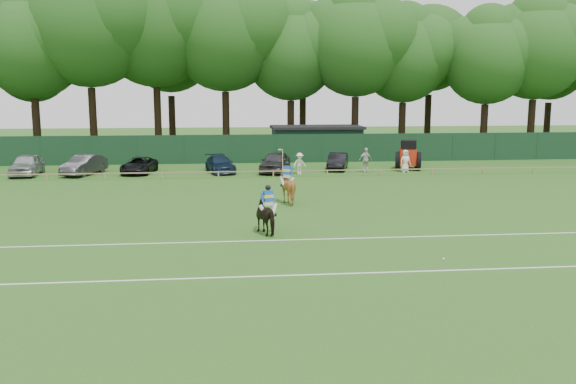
{
  "coord_description": "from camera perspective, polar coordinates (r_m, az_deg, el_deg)",
  "views": [
    {
      "loc": [
        -2.55,
        -26.01,
        6.27
      ],
      "look_at": [
        0.5,
        3.0,
        1.4
      ],
      "focal_mm": 38.0,
      "sensor_mm": 36.0,
      "label": 1
    }
  ],
  "objects": [
    {
      "name": "hatch_grey",
      "position": [
        47.19,
        -1.21,
        2.81
      ],
      "size": [
        3.11,
        4.99,
        1.59
      ],
      "primitive_type": "imported",
      "rotation": [
        0.0,
        0.0,
        -0.28
      ],
      "color": "#333235",
      "rests_on": "ground"
    },
    {
      "name": "spectator_left",
      "position": [
        46.15,
        1.09,
        2.68
      ],
      "size": [
        1.2,
        0.95,
        1.62
      ],
      "primitive_type": "imported",
      "rotation": [
        0.0,
        0.0,
        0.38
      ],
      "color": "silver",
      "rests_on": "ground"
    },
    {
      "name": "pitch_lines",
      "position": [
        23.5,
        0.45,
        -5.98
      ],
      "size": [
        60.0,
        5.1,
        0.01
      ],
      "color": "silver",
      "rests_on": "ground"
    },
    {
      "name": "suv_black",
      "position": [
        47.93,
        -13.76,
        2.43
      ],
      "size": [
        2.64,
        4.68,
        1.23
      ],
      "primitive_type": "imported",
      "rotation": [
        0.0,
        0.0,
        -0.14
      ],
      "color": "black",
      "rests_on": "ground"
    },
    {
      "name": "sedan_navy",
      "position": [
        47.43,
        -6.36,
        2.6
      ],
      "size": [
        2.66,
        4.68,
        1.28
      ],
      "primitive_type": "imported",
      "rotation": [
        0.0,
        0.0,
        0.21
      ],
      "color": "#112138",
      "rests_on": "ground"
    },
    {
      "name": "pitch_rail",
      "position": [
        44.47,
        -2.67,
        1.94
      ],
      "size": [
        62.1,
        0.1,
        0.5
      ],
      "color": "#997F5B",
      "rests_on": "ground"
    },
    {
      "name": "perimeter_fence",
      "position": [
        53.31,
        -3.24,
        4.06
      ],
      "size": [
        92.08,
        0.08,
        2.5
      ],
      "color": "#14351E",
      "rests_on": "ground"
    },
    {
      "name": "spectator_right",
      "position": [
        48.03,
        10.93,
        2.85
      ],
      "size": [
        0.93,
        0.69,
        1.75
      ],
      "primitive_type": "imported",
      "rotation": [
        0.0,
        0.0,
        0.17
      ],
      "color": "silver",
      "rests_on": "ground"
    },
    {
      "name": "ground",
      "position": [
        26.88,
        -0.39,
        -4.01
      ],
      "size": [
        160.0,
        160.0,
        0.0
      ],
      "primitive_type": "plane",
      "color": "#1E4C14",
      "rests_on": "ground"
    },
    {
      "name": "sedan_grey",
      "position": [
        48.35,
        -18.54,
        2.42
      ],
      "size": [
        2.9,
        4.76,
        1.48
      ],
      "primitive_type": "imported",
      "rotation": [
        0.0,
        0.0,
        -0.32
      ],
      "color": "#323335",
      "rests_on": "ground"
    },
    {
      "name": "horse_dark",
      "position": [
        26.95,
        -1.87,
        -2.23
      ],
      "size": [
        1.52,
        2.09,
        1.61
      ],
      "primitive_type": "imported",
      "rotation": [
        0.0,
        0.0,
        3.52
      ],
      "color": "black",
      "rests_on": "ground"
    },
    {
      "name": "tree_row",
      "position": [
        61.5,
        -1.73,
        3.62
      ],
      "size": [
        96.0,
        12.0,
        21.0
      ],
      "primitive_type": null,
      "color": "#26561C",
      "rests_on": "ground"
    },
    {
      "name": "rider_chestnut",
      "position": [
        33.96,
        -0.09,
        1.8
      ],
      "size": [
        0.88,
        0.81,
        2.05
      ],
      "rotation": [
        0.0,
        0.0,
        2.63
      ],
      "color": "silver",
      "rests_on": "ground"
    },
    {
      "name": "sedan_silver",
      "position": [
        49.59,
        -23.24,
        2.38
      ],
      "size": [
        2.2,
        4.83,
        1.61
      ],
      "primitive_type": "imported",
      "rotation": [
        0.0,
        0.0,
        0.06
      ],
      "color": "#ACAFB1",
      "rests_on": "ground"
    },
    {
      "name": "polo_ball",
      "position": [
        23.65,
        14.35,
        -6.09
      ],
      "size": [
        0.09,
        0.09,
        0.09
      ],
      "primitive_type": "sphere",
      "color": "silver",
      "rests_on": "ground"
    },
    {
      "name": "rider_dark",
      "position": [
        26.8,
        -1.87,
        -0.71
      ],
      "size": [
        0.91,
        0.56,
        1.41
      ],
      "rotation": [
        0.0,
        0.0,
        3.52
      ],
      "color": "silver",
      "rests_on": "ground"
    },
    {
      "name": "estate_black",
      "position": [
        48.89,
        4.67,
        2.87
      ],
      "size": [
        2.46,
        4.3,
        1.34
      ],
      "primitive_type": "imported",
      "rotation": [
        0.0,
        0.0,
        -0.27
      ],
      "color": "black",
      "rests_on": "ground"
    },
    {
      "name": "spectator_mid",
      "position": [
        47.61,
        7.26,
        2.99
      ],
      "size": [
        1.2,
        0.75,
        1.91
      ],
      "primitive_type": "imported",
      "rotation": [
        0.0,
        0.0,
        0.28
      ],
      "color": "beige",
      "rests_on": "ground"
    },
    {
      "name": "horse_chestnut",
      "position": [
        34.08,
        -0.08,
        0.46
      ],
      "size": [
        2.13,
        2.2,
        1.86
      ],
      "primitive_type": "imported",
      "rotation": [
        0.0,
        0.0,
        2.63
      ],
      "color": "brown",
      "rests_on": "ground"
    },
    {
      "name": "utility_shed",
      "position": [
        56.86,
        2.67,
        4.69
      ],
      "size": [
        8.4,
        4.4,
        3.04
      ],
      "color": "#14331E",
      "rests_on": "ground"
    },
    {
      "name": "tractor",
      "position": [
        49.85,
        11.16,
        3.37
      ],
      "size": [
        2.54,
        3.21,
        2.37
      ],
      "rotation": [
        0.0,
        0.0,
        -0.26
      ],
      "color": "#B72610",
      "rests_on": "ground"
    }
  ]
}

